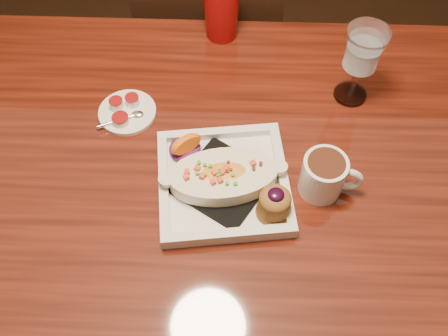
{
  "coord_description": "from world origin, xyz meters",
  "views": [
    {
      "loc": [
        0.08,
        -0.55,
        1.6
      ],
      "look_at": [
        0.06,
        -0.01,
        0.77
      ],
      "focal_mm": 40.0,
      "sensor_mm": 36.0,
      "label": 1
    }
  ],
  "objects_px": {
    "saucer": "(126,111)",
    "plate": "(228,181)",
    "goblet": "(363,53)",
    "table": "(195,192)",
    "red_tumbler": "(221,10)",
    "chair_far": "(211,43)",
    "coffee_mug": "(325,175)"
  },
  "relations": [
    {
      "from": "chair_far",
      "to": "goblet",
      "type": "height_order",
      "value": "goblet"
    },
    {
      "from": "saucer",
      "to": "red_tumbler",
      "type": "distance_m",
      "value": 0.33
    },
    {
      "from": "coffee_mug",
      "to": "red_tumbler",
      "type": "relative_size",
      "value": 0.82
    },
    {
      "from": "coffee_mug",
      "to": "goblet",
      "type": "xyz_separation_m",
      "value": [
        0.08,
        0.25,
        0.08
      ]
    },
    {
      "from": "table",
      "to": "saucer",
      "type": "bearing_deg",
      "value": 138.28
    },
    {
      "from": "plate",
      "to": "coffee_mug",
      "type": "height_order",
      "value": "coffee_mug"
    },
    {
      "from": "plate",
      "to": "table",
      "type": "bearing_deg",
      "value": 140.85
    },
    {
      "from": "plate",
      "to": "goblet",
      "type": "distance_m",
      "value": 0.38
    },
    {
      "from": "saucer",
      "to": "table",
      "type": "bearing_deg",
      "value": -41.72
    },
    {
      "from": "plate",
      "to": "red_tumbler",
      "type": "bearing_deg",
      "value": 86.45
    },
    {
      "from": "table",
      "to": "chair_far",
      "type": "relative_size",
      "value": 1.61
    },
    {
      "from": "chair_far",
      "to": "coffee_mug",
      "type": "bearing_deg",
      "value": 111.06
    },
    {
      "from": "table",
      "to": "coffee_mug",
      "type": "relative_size",
      "value": 12.47
    },
    {
      "from": "saucer",
      "to": "red_tumbler",
      "type": "xyz_separation_m",
      "value": [
        0.2,
        0.26,
        0.06
      ]
    },
    {
      "from": "chair_far",
      "to": "saucer",
      "type": "relative_size",
      "value": 7.37
    },
    {
      "from": "table",
      "to": "coffee_mug",
      "type": "distance_m",
      "value": 0.3
    },
    {
      "from": "goblet",
      "to": "saucer",
      "type": "distance_m",
      "value": 0.52
    },
    {
      "from": "saucer",
      "to": "red_tumbler",
      "type": "relative_size",
      "value": 0.86
    },
    {
      "from": "chair_far",
      "to": "goblet",
      "type": "distance_m",
      "value": 0.65
    },
    {
      "from": "goblet",
      "to": "chair_far",
      "type": "bearing_deg",
      "value": 129.0
    },
    {
      "from": "red_tumbler",
      "to": "saucer",
      "type": "bearing_deg",
      "value": -127.39
    },
    {
      "from": "goblet",
      "to": "saucer",
      "type": "xyz_separation_m",
      "value": [
        -0.5,
        -0.07,
        -0.12
      ]
    },
    {
      "from": "coffee_mug",
      "to": "goblet",
      "type": "bearing_deg",
      "value": 79.09
    },
    {
      "from": "saucer",
      "to": "red_tumbler",
      "type": "height_order",
      "value": "red_tumbler"
    },
    {
      "from": "table",
      "to": "plate",
      "type": "distance_m",
      "value": 0.15
    },
    {
      "from": "saucer",
      "to": "plate",
      "type": "bearing_deg",
      "value": -38.82
    },
    {
      "from": "plate",
      "to": "saucer",
      "type": "relative_size",
      "value": 2.24
    },
    {
      "from": "chair_far",
      "to": "saucer",
      "type": "xyz_separation_m",
      "value": [
        -0.16,
        -0.49,
        0.25
      ]
    },
    {
      "from": "goblet",
      "to": "red_tumbler",
      "type": "bearing_deg",
      "value": 147.42
    },
    {
      "from": "chair_far",
      "to": "plate",
      "type": "distance_m",
      "value": 0.73
    },
    {
      "from": "chair_far",
      "to": "saucer",
      "type": "distance_m",
      "value": 0.57
    },
    {
      "from": "table",
      "to": "red_tumbler",
      "type": "distance_m",
      "value": 0.44
    }
  ]
}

